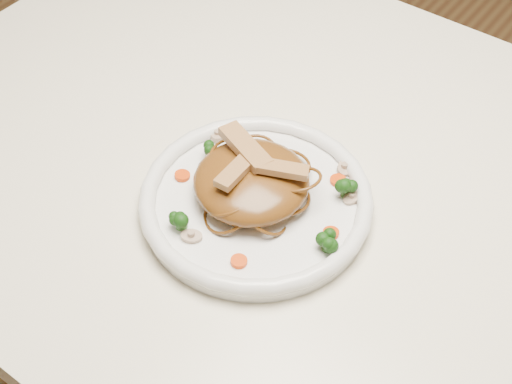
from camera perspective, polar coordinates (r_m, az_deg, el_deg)
The scene contains 19 objects.
table at distance 0.97m, azimuth 4.87°, elevation -3.25°, with size 1.20×0.80×0.75m.
plate at distance 0.86m, azimuth 0.00°, elevation -0.98°, with size 0.27×0.27×0.02m, color white.
noodle_mound at distance 0.84m, azimuth -0.36°, elevation 0.86°, with size 0.14×0.14×0.04m, color brown.
chicken_a at distance 0.82m, azimuth 1.98°, elevation 1.81°, with size 0.06×0.02×0.01m, color tan.
chicken_b at distance 0.84m, azimuth -0.84°, elevation 3.52°, with size 0.08×0.03×0.01m, color tan.
chicken_c at distance 0.82m, azimuth -1.50°, elevation 1.70°, with size 0.06×0.02×0.01m, color tan.
broccoli_0 at distance 0.85m, azimuth 7.12°, elevation 0.54°, with size 0.03×0.03×0.03m, color #18440E, non-canonical shape.
broccoli_1 at distance 0.89m, azimuth -3.50°, elevation 3.22°, with size 0.03×0.03×0.03m, color #18440E, non-canonical shape.
broccoli_2 at distance 0.82m, azimuth -5.86°, elevation -2.11°, with size 0.02×0.02×0.03m, color #18440E, non-canonical shape.
broccoli_3 at distance 0.80m, azimuth 5.66°, elevation -3.80°, with size 0.02×0.02×0.03m, color #18440E, non-canonical shape.
carrot_0 at distance 0.88m, azimuth 6.38°, elevation 0.91°, with size 0.02×0.02×0.01m, color #ED4408.
carrot_1 at distance 0.88m, azimuth -5.74°, elevation 1.28°, with size 0.02×0.02×0.01m, color #ED4408.
carrot_2 at distance 0.82m, azimuth 5.84°, elevation -3.17°, with size 0.02×0.02×0.01m, color #ED4408.
carrot_3 at distance 0.91m, azimuth 1.28°, elevation 3.30°, with size 0.02×0.02×0.01m, color #ED4408.
carrot_4 at distance 0.79m, azimuth -1.34°, elevation -5.40°, with size 0.02×0.02×0.01m, color #ED4408.
mushroom_0 at distance 0.82m, azimuth -5.03°, elevation -3.46°, with size 0.02×0.02×0.01m, color #CBB198.
mushroom_1 at distance 0.86m, azimuth 7.46°, elevation -0.44°, with size 0.02×0.02×0.01m, color #CBB198.
mushroom_2 at distance 0.93m, azimuth -2.99°, elevation 4.44°, with size 0.03×0.03×0.01m, color #CBB198.
mushroom_3 at distance 0.89m, azimuth 6.88°, elevation 1.83°, with size 0.02×0.02×0.01m, color #CBB198.
Camera 1 is at (0.29, -0.54, 1.41)m, focal length 51.49 mm.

